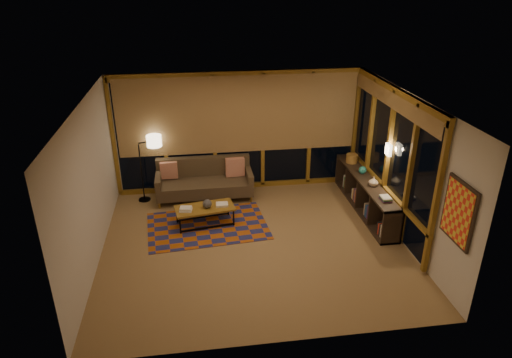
{
  "coord_description": "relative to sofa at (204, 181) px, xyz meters",
  "views": [
    {
      "loc": [
        -0.97,
        -7.13,
        4.61
      ],
      "look_at": [
        0.08,
        0.24,
        1.2
      ],
      "focal_mm": 32.0,
      "sensor_mm": 36.0,
      "label": 1
    }
  ],
  "objects": [
    {
      "name": "wall_art",
      "position": [
        3.53,
        -3.85,
        1.03
      ],
      "size": [
        0.06,
        0.74,
        0.94
      ],
      "primitive_type": null,
      "color": "red",
      "rests_on": "walls"
    },
    {
      "name": "sofa",
      "position": [
        0.0,
        0.0,
        0.0
      ],
      "size": [
        2.07,
        0.85,
        0.85
      ],
      "primitive_type": null,
      "rotation": [
        0.0,
        0.0,
        0.01
      ],
      "color": "#4A3E2B",
      "rests_on": "floor"
    },
    {
      "name": "shelf_book_stack",
      "position": [
        3.31,
        -1.96,
        0.32
      ],
      "size": [
        0.2,
        0.26,
        0.07
      ],
      "primitive_type": null,
      "rotation": [
        0.0,
        0.0,
        -0.09
      ],
      "color": "white",
      "rests_on": "bookshelf"
    },
    {
      "name": "book_stack_a",
      "position": [
        -0.41,
        -1.25,
        -0.0
      ],
      "size": [
        0.3,
        0.25,
        0.08
      ],
      "primitive_type": null,
      "rotation": [
        0.0,
        0.0,
        -0.16
      ],
      "color": "white",
      "rests_on": "coffee_table"
    },
    {
      "name": "window_wall_right",
      "position": [
        3.5,
        -1.4,
        0.93
      ],
      "size": [
        0.16,
        3.7,
        2.6
      ],
      "primitive_type": null,
      "color": "brown",
      "rests_on": "walls"
    },
    {
      "name": "pillow_right",
      "position": [
        0.69,
        0.16,
        0.21
      ],
      "size": [
        0.42,
        0.16,
        0.42
      ],
      "primitive_type": null,
      "rotation": [
        0.0,
        0.0,
        0.05
      ],
      "color": "#B23714",
      "rests_on": "sofa"
    },
    {
      "name": "book_stack_b",
      "position": [
        0.3,
        -1.13,
        -0.02
      ],
      "size": [
        0.23,
        0.19,
        0.05
      ],
      "primitive_type": null,
      "rotation": [
        0.0,
        0.0,
        -0.03
      ],
      "color": "white",
      "rests_on": "coffee_table"
    },
    {
      "name": "teal_bowl",
      "position": [
        3.31,
        -0.73,
        0.36
      ],
      "size": [
        0.2,
        0.2,
        0.16
      ],
      "primitive_type": "sphere",
      "rotation": [
        0.0,
        0.0,
        0.26
      ],
      "color": "#23786E",
      "rests_on": "bookshelf"
    },
    {
      "name": "floor_lamp",
      "position": [
        -1.33,
        0.09,
        0.3
      ],
      "size": [
        0.56,
        0.46,
        1.46
      ],
      "primitive_type": null,
      "rotation": [
        0.0,
        0.0,
        0.34
      ],
      "color": "black",
      "rests_on": "floor"
    },
    {
      "name": "area_rug",
      "position": [
        -0.01,
        -1.25,
        -0.42
      ],
      "size": [
        2.44,
        1.74,
        0.01
      ],
      "primitive_type": "cube",
      "rotation": [
        0.0,
        0.0,
        0.09
      ],
      "color": "#A14C11",
      "rests_on": "floor"
    },
    {
      "name": "vase",
      "position": [
        3.31,
        -1.34,
        0.38
      ],
      "size": [
        0.24,
        0.24,
        0.2
      ],
      "primitive_type": "imported",
      "rotation": [
        0.0,
        0.0,
        0.29
      ],
      "color": "#BEAA8C",
      "rests_on": "bookshelf"
    },
    {
      "name": "basket",
      "position": [
        3.29,
        -0.1,
        0.38
      ],
      "size": [
        0.3,
        0.3,
        0.19
      ],
      "primitive_type": "cylinder",
      "rotation": [
        0.0,
        0.0,
        -0.22
      ],
      "color": "olive",
      "rests_on": "bookshelf"
    },
    {
      "name": "floor",
      "position": [
        0.82,
        -2.0,
        -0.42
      ],
      "size": [
        5.5,
        5.0,
        0.01
      ],
      "primitive_type": "cube",
      "color": "#A3864F",
      "rests_on": "ground"
    },
    {
      "name": "ceiling",
      "position": [
        0.82,
        -2.0,
        2.28
      ],
      "size": [
        5.5,
        5.0,
        0.01
      ],
      "primitive_type": "cube",
      "color": "white",
      "rests_on": "walls"
    },
    {
      "name": "coffee_table",
      "position": [
        -0.04,
        -1.17,
        -0.23
      ],
      "size": [
        1.22,
        0.7,
        0.38
      ],
      "primitive_type": null,
      "rotation": [
        0.0,
        0.0,
        0.16
      ],
      "color": "brown",
      "rests_on": "floor"
    },
    {
      "name": "walls",
      "position": [
        0.82,
        -2.0,
        0.93
      ],
      "size": [
        5.51,
        5.01,
        2.7
      ],
      "color": "beige",
      "rests_on": "floor"
    },
    {
      "name": "bookshelf",
      "position": [
        3.31,
        -1.0,
        -0.07
      ],
      "size": [
        0.4,
        2.82,
        0.7
      ],
      "primitive_type": null,
      "color": "#35281E",
      "rests_on": "floor"
    },
    {
      "name": "ceramic_pot",
      "position": [
        0.01,
        -1.19,
        0.05
      ],
      "size": [
        0.24,
        0.24,
        0.18
      ],
      "primitive_type": "sphere",
      "rotation": [
        0.0,
        0.0,
        0.47
      ],
      "color": "black",
      "rests_on": "coffee_table"
    },
    {
      "name": "wall_sconce",
      "position": [
        3.44,
        -1.55,
        1.13
      ],
      "size": [
        0.12,
        0.18,
        0.22
      ],
      "primitive_type": null,
      "color": "#FFE7B9",
      "rests_on": "walls"
    },
    {
      "name": "window_wall_back",
      "position": [
        0.82,
        0.43,
        0.93
      ],
      "size": [
        5.3,
        0.16,
        2.6
      ],
      "primitive_type": null,
      "color": "brown",
      "rests_on": "walls"
    },
    {
      "name": "pillow_left",
      "position": [
        -0.76,
        0.19,
        0.19
      ],
      "size": [
        0.37,
        0.13,
        0.37
      ],
      "primitive_type": null,
      "rotation": [
        0.0,
        0.0,
        0.01
      ],
      "color": "#B23714",
      "rests_on": "sofa"
    }
  ]
}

